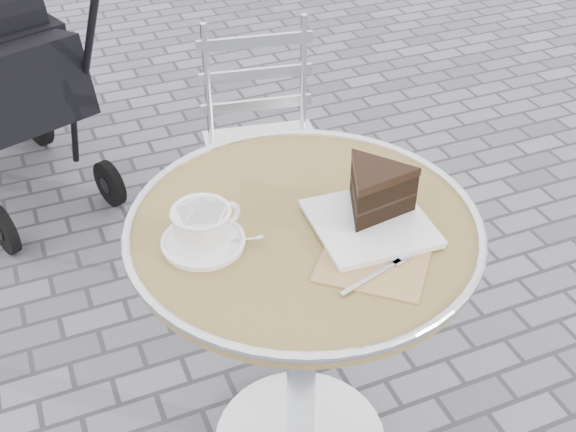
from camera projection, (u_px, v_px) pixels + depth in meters
name	position (u px, v px, depth m)	size (l,w,h in m)	color
cafe_table	(303.00, 284.00, 1.53)	(0.72, 0.72, 0.74)	silver
cappuccino_set	(203.00, 229.00, 1.36)	(0.18, 0.16, 0.08)	white
cake_plate_set	(374.00, 198.00, 1.41)	(0.31, 0.36, 0.12)	tan
bistro_chair	(261.00, 120.00, 2.25)	(0.41, 0.41, 0.79)	silver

